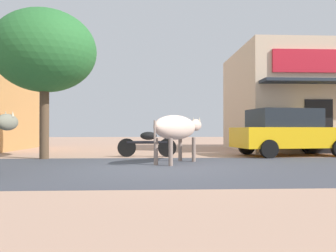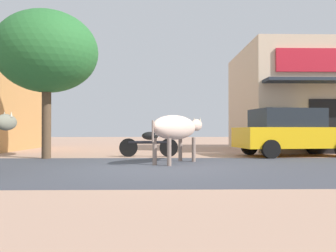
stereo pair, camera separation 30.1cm
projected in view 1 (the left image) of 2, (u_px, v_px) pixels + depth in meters
ground at (155, 168)px, 8.48m from camera, size 80.00×80.00×0.00m
asphalt_road at (155, 168)px, 8.48m from camera, size 72.00×6.17×0.00m
storefront_right_club at (305, 101)px, 16.91m from camera, size 6.52×6.89×4.60m
roadside_tree at (45, 52)px, 11.33m from camera, size 3.25×3.25×4.71m
parked_hatchback_car at (289, 132)px, 12.59m from camera, size 4.17×2.37×1.64m
parked_motorcycle at (148, 143)px, 12.11m from camera, size 2.00×0.27×1.06m
cow_far_dark at (177, 128)px, 9.81m from camera, size 1.79×2.51×1.31m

